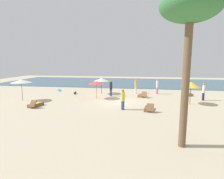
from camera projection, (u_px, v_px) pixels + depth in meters
ground_plane at (117, 102)px, 18.81m from camera, size 60.00×60.00×0.00m
ocean_water at (128, 82)px, 35.39m from camera, size 48.00×16.00×0.06m
umbrella_0 at (96, 83)px, 20.02m from camera, size 1.80×1.80×1.96m
umbrella_1 at (191, 85)px, 17.39m from camera, size 1.79×1.79×2.18m
umbrella_2 at (21, 81)px, 18.81m from camera, size 2.07×2.07×2.27m
umbrella_3 at (101, 80)px, 23.03m from camera, size 1.96×1.96×2.01m
lounger_0 at (149, 108)px, 15.45m from camera, size 0.85×1.73×0.73m
lounger_1 at (36, 105)px, 16.75m from camera, size 0.95×1.77×0.70m
lounger_2 at (142, 95)px, 21.32m from camera, size 1.08×1.76×0.72m
lounger_3 at (187, 94)px, 22.20m from camera, size 1.10×1.79×0.68m
person_0 at (157, 86)px, 22.99m from camera, size 0.33×0.33×1.94m
person_1 at (111, 88)px, 21.55m from camera, size 0.41×0.41×1.90m
person_2 at (204, 91)px, 19.22m from camera, size 0.30×0.30×1.87m
person_3 at (136, 87)px, 23.25m from camera, size 0.39×0.39×1.79m
person_4 at (123, 99)px, 15.55m from camera, size 0.38×0.38×1.79m
palm_1 at (190, 11)px, 8.00m from camera, size 2.73×2.73×7.34m
dog at (75, 93)px, 23.05m from camera, size 0.28×0.65×0.31m
surfboard at (59, 90)px, 25.91m from camera, size 1.43×2.05×0.07m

